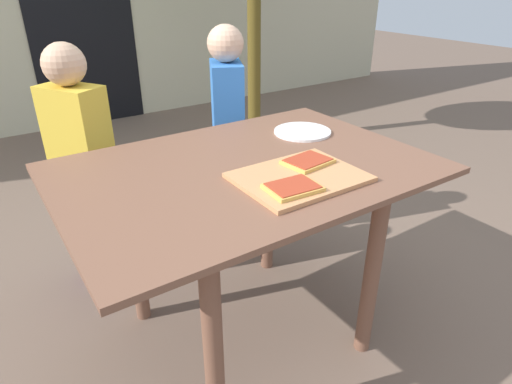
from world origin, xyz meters
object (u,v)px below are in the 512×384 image
(dining_table, at_px, (246,198))
(child_left, at_px, (82,159))
(pizza_slice_far_right, at_px, (308,161))
(child_right, at_px, (228,125))
(cutting_board, at_px, (299,177))
(plate_white_right, at_px, (302,132))
(pizza_slice_near_left, at_px, (292,188))

(dining_table, height_order, child_left, child_left)
(pizza_slice_far_right, relative_size, child_right, 0.15)
(cutting_board, distance_m, pizza_slice_far_right, 0.10)
(plate_white_right, bearing_deg, child_left, 145.90)
(dining_table, height_order, cutting_board, cutting_board)
(pizza_slice_far_right, height_order, pizza_slice_near_left, same)
(pizza_slice_far_right, height_order, child_left, child_left)
(cutting_board, xyz_separation_m, child_left, (-0.45, 0.82, -0.12))
(plate_white_right, distance_m, child_left, 0.89)
(cutting_board, distance_m, child_left, 0.95)
(dining_table, distance_m, child_left, 0.75)
(pizza_slice_far_right, bearing_deg, dining_table, 142.32)
(child_left, bearing_deg, dining_table, -59.88)
(child_left, bearing_deg, plate_white_right, -34.10)
(cutting_board, bearing_deg, child_left, 118.80)
(pizza_slice_far_right, bearing_deg, child_right, 78.37)
(cutting_board, bearing_deg, pizza_slice_near_left, -140.53)
(pizza_slice_far_right, distance_m, child_right, 0.81)
(child_left, relative_size, child_right, 0.98)
(plate_white_right, xyz_separation_m, child_left, (-0.73, 0.50, -0.12))
(pizza_slice_near_left, height_order, plate_white_right, pizza_slice_near_left)
(plate_white_right, relative_size, child_left, 0.21)
(dining_table, relative_size, plate_white_right, 5.36)
(dining_table, bearing_deg, plate_white_right, 22.58)
(cutting_board, bearing_deg, dining_table, 113.71)
(child_right, bearing_deg, pizza_slice_near_left, -109.57)
(dining_table, height_order, plate_white_right, plate_white_right)
(pizza_slice_far_right, bearing_deg, plate_white_right, 53.42)
(cutting_board, relative_size, child_right, 0.35)
(cutting_board, xyz_separation_m, pizza_slice_near_left, (-0.08, -0.07, 0.01))
(pizza_slice_far_right, xyz_separation_m, child_left, (-0.53, 0.77, -0.13))
(dining_table, bearing_deg, child_right, 64.24)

